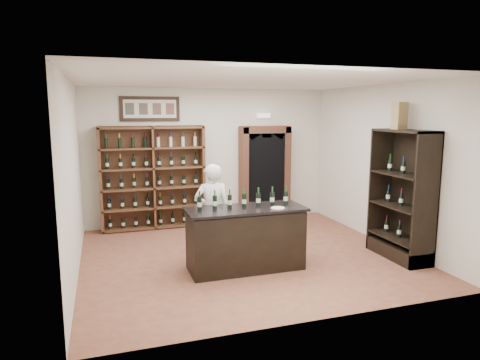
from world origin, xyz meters
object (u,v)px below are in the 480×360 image
(side_cabinet, at_px, (402,215))
(wine_crate, at_px, (400,116))
(wine_shelf, at_px, (153,178))
(tasting_counter, at_px, (246,239))
(shopkeeper, at_px, (212,211))
(counter_bottle_0, at_px, (200,203))

(side_cabinet, relative_size, wine_crate, 4.83)
(wine_shelf, relative_size, side_cabinet, 1.00)
(tasting_counter, distance_m, side_cabinet, 2.75)
(side_cabinet, distance_m, shopkeeper, 3.25)
(wine_shelf, distance_m, shopkeeper, 2.39)
(tasting_counter, distance_m, wine_crate, 3.32)
(counter_bottle_0, height_order, side_cabinet, side_cabinet)
(side_cabinet, bearing_deg, shopkeeper, 162.47)
(tasting_counter, xyz_separation_m, wine_crate, (2.70, -0.12, 1.93))
(side_cabinet, bearing_deg, wine_crate, 99.12)
(wine_shelf, relative_size, wine_crate, 4.83)
(tasting_counter, relative_size, shopkeeper, 1.15)
(wine_shelf, relative_size, counter_bottle_0, 7.33)
(tasting_counter, height_order, counter_bottle_0, counter_bottle_0)
(wine_shelf, height_order, side_cabinet, same)
(wine_shelf, xyz_separation_m, wine_crate, (3.80, -3.06, 1.33))
(wine_shelf, bearing_deg, counter_bottle_0, -82.43)
(wine_shelf, bearing_deg, side_cabinet, -40.21)
(tasting_counter, bearing_deg, wine_shelf, 110.56)
(shopkeeper, height_order, wine_crate, wine_crate)
(wine_crate, bearing_deg, side_cabinet, -103.96)
(side_cabinet, xyz_separation_m, shopkeeper, (-3.10, 0.98, 0.06))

